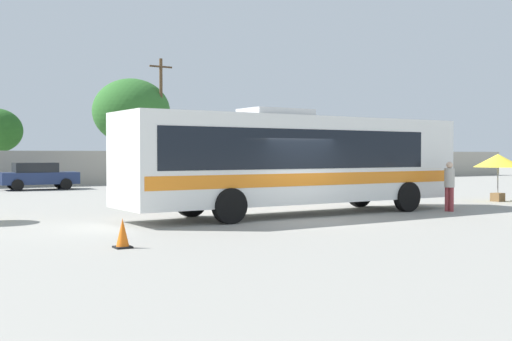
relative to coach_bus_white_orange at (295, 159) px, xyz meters
The scene contains 9 objects.
ground_plane 8.66m from the coach_bus_white_orange, 94.42° to the left, with size 300.00×300.00×0.00m, color gray.
perimeter_wall 23.18m from the coach_bus_white_orange, 91.61° to the left, with size 80.00×0.30×2.22m, color #9E998C.
coach_bus_white_orange is the anchor object (origin of this frame).
attendant_by_bus_door 5.69m from the coach_bus_white_orange, 18.55° to the right, with size 0.46×0.46×1.75m.
vendor_umbrella_secondary_yellow 10.75m from the coach_bus_white_orange, ahead, with size 2.02×2.02×2.02m.
parked_car_second_dark_blue 20.15m from the coach_bus_white_orange, 101.81° to the left, with size 4.22×2.08×1.53m.
utility_pole_far 27.88m from the coach_bus_white_orange, 76.82° to the left, with size 1.80×0.24×9.12m.
roadside_tree_midright 29.66m from the coach_bus_white_orange, 80.70° to the left, with size 5.86×5.86×7.75m.
traffic_cone_on_apron 8.73m from the coach_bus_white_orange, 149.79° to the right, with size 0.36×0.36×0.64m.
Camera 1 is at (-11.29, -15.93, 2.02)m, focal length 44.75 mm.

